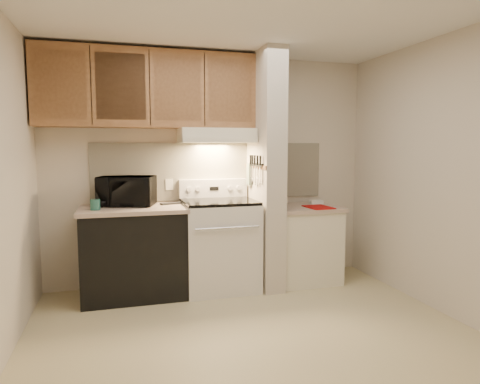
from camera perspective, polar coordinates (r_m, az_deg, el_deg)
name	(u,v)px	position (r m, az deg, el deg)	size (l,w,h in m)	color
floor	(252,333)	(3.66, 1.63, -18.28)	(3.60, 3.60, 0.00)	#CABB8D
ceiling	(253,14)	(3.48, 1.77, 22.61)	(3.60, 3.60, 0.00)	white
wall_back	(212,170)	(4.79, -3.75, 2.96)	(3.60, 0.02, 2.50)	beige
wall_right	(444,176)	(4.25, 25.51, 1.98)	(0.02, 3.00, 2.50)	beige
backsplash	(212,171)	(4.78, -3.72, 2.77)	(2.60, 0.02, 0.63)	white
range_body	(219,246)	(4.57, -2.76, -7.20)	(0.76, 0.65, 0.92)	silver
oven_window	(227,249)	(4.26, -1.78, -7.63)	(0.50, 0.01, 0.30)	black
oven_handle	(228,228)	(4.18, -1.66, -4.82)	(0.02, 0.02, 0.65)	silver
cooktop	(219,202)	(4.49, -2.79, -1.29)	(0.74, 0.64, 0.03)	black
range_backguard	(213,188)	(4.75, -3.58, 0.51)	(0.76, 0.08, 0.20)	silver
range_display	(214,189)	(4.71, -3.47, 0.46)	(0.10, 0.01, 0.04)	black
range_knob_left_outer	(189,189)	(4.65, -6.83, 0.36)	(0.05, 0.05, 0.02)	silver
range_knob_left_inner	(198,189)	(4.67, -5.62, 0.40)	(0.05, 0.05, 0.02)	silver
range_knob_right_inner	(230,188)	(4.75, -1.34, 0.52)	(0.05, 0.05, 0.02)	silver
range_knob_right_outer	(239,188)	(4.77, -0.18, 0.55)	(0.05, 0.05, 0.02)	silver
dishwasher_front	(134,254)	(4.48, -13.93, -8.00)	(1.00, 0.63, 0.87)	black
left_countertop	(133,209)	(4.39, -14.08, -2.23)	(1.04, 0.67, 0.04)	tan
spoon_rest	(172,203)	(4.53, -9.07, -1.51)	(0.24, 0.08, 0.02)	black
teal_jar	(95,205)	(4.28, -18.75, -1.60)	(0.09, 0.09, 0.10)	#286658
outlet	(169,184)	(4.70, -9.40, 1.00)	(0.08, 0.01, 0.12)	#EBE5CA
microwave	(127,191)	(4.51, -14.83, 0.14)	(0.54, 0.37, 0.30)	black
partition_pillar	(265,171)	(4.59, 3.42, 2.83)	(0.22, 0.70, 2.50)	beige
pillar_trim	(255,166)	(4.56, 2.04, 3.43)	(0.01, 0.70, 0.04)	#97663D
knife_strip	(256,165)	(4.50, 2.17, 3.66)	(0.02, 0.42, 0.04)	black
knife_blade_a	(260,175)	(4.35, 2.67, 2.25)	(0.01, 0.04, 0.16)	silver
knife_handle_a	(260,160)	(4.34, 2.72, 4.22)	(0.02, 0.02, 0.10)	black
knife_blade_b	(257,176)	(4.43, 2.33, 2.19)	(0.01, 0.04, 0.18)	silver
knife_handle_b	(257,160)	(4.43, 2.33, 4.26)	(0.02, 0.02, 0.10)	black
knife_blade_c	(255,176)	(4.50, 2.05, 2.13)	(0.01, 0.04, 0.20)	silver
knife_handle_c	(255,160)	(4.51, 1.98, 4.30)	(0.02, 0.02, 0.10)	black
knife_blade_d	(253,174)	(4.58, 1.71, 2.45)	(0.01, 0.04, 0.16)	silver
knife_handle_d	(252,160)	(4.59, 1.67, 4.33)	(0.02, 0.02, 0.10)	black
knife_blade_e	(251,174)	(4.65, 1.45, 2.38)	(0.01, 0.04, 0.18)	silver
knife_handle_e	(250,159)	(4.65, 1.41, 4.35)	(0.02, 0.02, 0.10)	black
oven_mitt	(249,174)	(4.72, 1.21, 2.39)	(0.03, 0.10, 0.24)	gray
right_cab_base	(304,245)	(4.89, 8.49, -7.06)	(0.70, 0.60, 0.81)	#EBE5CA
right_countertop	(304,208)	(4.81, 8.57, -2.12)	(0.74, 0.64, 0.04)	tan
red_folder	(319,207)	(4.71, 10.43, -2.00)	(0.24, 0.33, 0.01)	#A30B09
white_box	(316,202)	(5.04, 10.11, -1.32)	(0.15, 0.10, 0.04)	white
range_hood	(216,136)	(4.57, -3.20, 7.51)	(0.78, 0.44, 0.15)	#EBE5CA
hood_lip	(221,140)	(4.37, -2.58, 6.99)	(0.78, 0.04, 0.06)	#EBE5CA
upper_cabinets	(149,90)	(4.55, -12.10, 13.21)	(2.18, 0.33, 0.77)	#97663D
cab_door_a	(60,84)	(4.41, -22.90, 13.10)	(0.46, 0.01, 0.63)	#97663D
cab_gap_a	(91,85)	(4.39, -19.27, 13.28)	(0.01, 0.01, 0.73)	black
cab_door_b	(121,86)	(4.38, -15.61, 13.40)	(0.46, 0.01, 0.63)	#97663D
cab_gap_b	(150,88)	(4.39, -11.95, 13.47)	(0.01, 0.01, 0.73)	black
cab_door_c	(178,89)	(4.42, -8.33, 13.49)	(0.46, 0.01, 0.63)	#97663D
cab_gap_c	(204,90)	(4.46, -4.76, 13.46)	(0.01, 0.01, 0.73)	black
cab_door_d	(230,91)	(4.53, -1.28, 13.38)	(0.46, 0.01, 0.63)	#97663D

